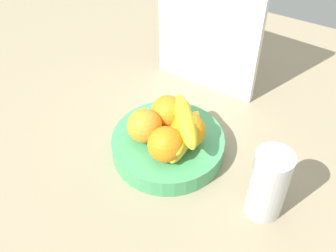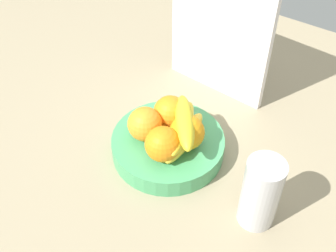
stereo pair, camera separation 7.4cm
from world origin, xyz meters
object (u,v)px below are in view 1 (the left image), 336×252
(fruit_bowl, at_px, (168,145))
(orange_center, at_px, (188,131))
(orange_back_left, at_px, (168,112))
(banana_bunch, at_px, (184,128))
(orange_front_left, at_px, (145,126))
(cutting_board, at_px, (207,27))
(orange_front_right, at_px, (166,144))
(thermos_tumbler, at_px, (269,184))

(fruit_bowl, height_order, orange_center, orange_center)
(orange_back_left, xyz_separation_m, banana_bunch, (0.06, -0.03, 0.00))
(orange_front_left, height_order, banana_bunch, banana_bunch)
(banana_bunch, xyz_separation_m, cutting_board, (-0.07, 0.26, 0.09))
(orange_front_right, distance_m, banana_bunch, 0.06)
(fruit_bowl, xyz_separation_m, cutting_board, (-0.03, 0.27, 0.16))
(orange_front_left, height_order, orange_back_left, same)
(orange_back_left, bearing_deg, banana_bunch, -28.74)
(orange_back_left, distance_m, thermos_tumbler, 0.28)
(orange_center, xyz_separation_m, orange_back_left, (-0.07, 0.03, 0.00))
(orange_back_left, xyz_separation_m, thermos_tumbler, (0.27, -0.09, -0.00))
(fruit_bowl, height_order, orange_back_left, orange_back_left)
(orange_front_left, bearing_deg, cutting_board, 87.22)
(fruit_bowl, xyz_separation_m, orange_center, (0.04, 0.01, 0.06))
(orange_front_left, relative_size, cutting_board, 0.22)
(orange_front_left, xyz_separation_m, thermos_tumbler, (0.29, -0.03, -0.00))
(cutting_board, bearing_deg, fruit_bowl, -79.29)
(orange_front_left, distance_m, orange_front_right, 0.07)
(orange_front_right, height_order, orange_center, same)
(orange_front_right, relative_size, banana_bunch, 0.45)
(orange_front_left, distance_m, orange_center, 0.10)
(thermos_tumbler, bearing_deg, orange_front_right, -179.53)
(orange_front_left, xyz_separation_m, orange_back_left, (0.03, 0.06, 0.00))
(banana_bunch, bearing_deg, fruit_bowl, -164.20)
(fruit_bowl, relative_size, orange_front_left, 3.30)
(cutting_board, bearing_deg, orange_back_left, -83.28)
(orange_front_left, height_order, cutting_board, cutting_board)
(orange_center, distance_m, orange_back_left, 0.07)
(cutting_board, distance_m, thermos_tumbler, 0.44)
(orange_front_right, bearing_deg, fruit_bowl, 112.60)
(banana_bunch, height_order, cutting_board, cutting_board)
(banana_bunch, bearing_deg, orange_back_left, 151.26)
(fruit_bowl, xyz_separation_m, orange_front_left, (-0.05, -0.02, 0.06))
(cutting_board, bearing_deg, orange_front_left, -88.83)
(orange_front_right, xyz_separation_m, orange_back_left, (-0.04, 0.09, 0.00))
(cutting_board, bearing_deg, thermos_tumbler, -44.80)
(banana_bunch, bearing_deg, orange_front_left, -157.86)
(banana_bunch, distance_m, cutting_board, 0.28)
(orange_front_right, distance_m, cutting_board, 0.34)
(orange_center, xyz_separation_m, banana_bunch, (-0.01, 0.00, 0.00))
(orange_front_left, distance_m, cutting_board, 0.31)
(orange_back_left, bearing_deg, cutting_board, 92.77)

